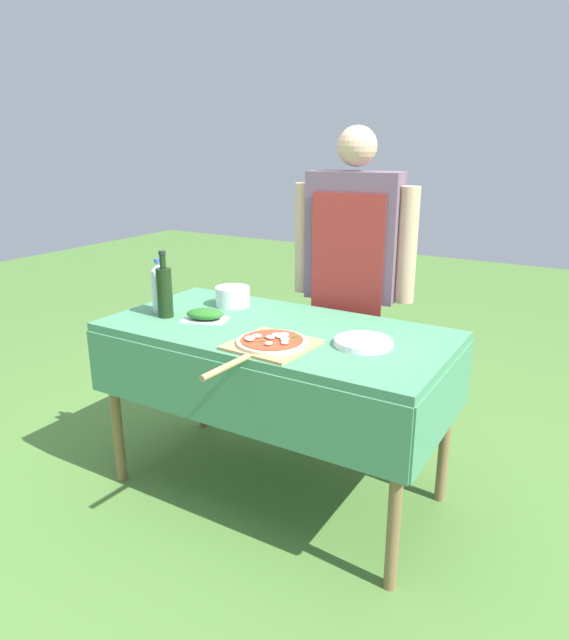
{
  "coord_description": "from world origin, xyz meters",
  "views": [
    {
      "loc": [
        1.23,
        -1.98,
        1.56
      ],
      "look_at": [
        0.05,
        0.0,
        0.84
      ],
      "focal_mm": 32.0,
      "sensor_mm": 36.0,
      "label": 1
    }
  ],
  "objects_px": {
    "water_bottle": "(159,287)",
    "herb_container": "(205,315)",
    "person_cook": "(353,268)",
    "pizza_on_peel": "(270,344)",
    "mixing_tub": "(233,296)",
    "plate_stack": "(363,342)",
    "prep_table": "(276,348)",
    "oil_bottle": "(165,291)"
  },
  "relations": [
    {
      "from": "prep_table",
      "to": "mixing_tub",
      "type": "bearing_deg",
      "value": 153.03
    },
    {
      "from": "prep_table",
      "to": "plate_stack",
      "type": "height_order",
      "value": "plate_stack"
    },
    {
      "from": "oil_bottle",
      "to": "pizza_on_peel",
      "type": "bearing_deg",
      "value": -9.29
    },
    {
      "from": "person_cook",
      "to": "mixing_tub",
      "type": "bearing_deg",
      "value": 33.01
    },
    {
      "from": "oil_bottle",
      "to": "herb_container",
      "type": "relative_size",
      "value": 1.32
    },
    {
      "from": "prep_table",
      "to": "pizza_on_peel",
      "type": "relative_size",
      "value": 2.67
    },
    {
      "from": "pizza_on_peel",
      "to": "plate_stack",
      "type": "xyz_separation_m",
      "value": [
        0.3,
        0.21,
        -0.0
      ]
    },
    {
      "from": "pizza_on_peel",
      "to": "water_bottle",
      "type": "height_order",
      "value": "water_bottle"
    },
    {
      "from": "herb_container",
      "to": "plate_stack",
      "type": "bearing_deg",
      "value": 4.56
    },
    {
      "from": "pizza_on_peel",
      "to": "water_bottle",
      "type": "distance_m",
      "value": 0.73
    },
    {
      "from": "mixing_tub",
      "to": "herb_container",
      "type": "bearing_deg",
      "value": -82.52
    },
    {
      "from": "person_cook",
      "to": "herb_container",
      "type": "distance_m",
      "value": 0.78
    },
    {
      "from": "person_cook",
      "to": "water_bottle",
      "type": "xyz_separation_m",
      "value": [
        -0.7,
        -0.63,
        -0.05
      ]
    },
    {
      "from": "pizza_on_peel",
      "to": "mixing_tub",
      "type": "relative_size",
      "value": 3.38
    },
    {
      "from": "pizza_on_peel",
      "to": "mixing_tub",
      "type": "bearing_deg",
      "value": 142.67
    },
    {
      "from": "mixing_tub",
      "to": "person_cook",
      "type": "bearing_deg",
      "value": 39.73
    },
    {
      "from": "herb_container",
      "to": "person_cook",
      "type": "bearing_deg",
      "value": 56.37
    },
    {
      "from": "water_bottle",
      "to": "herb_container",
      "type": "xyz_separation_m",
      "value": [
        0.27,
        -0.01,
        -0.09
      ]
    },
    {
      "from": "person_cook",
      "to": "plate_stack",
      "type": "distance_m",
      "value": 0.68
    },
    {
      "from": "prep_table",
      "to": "pizza_on_peel",
      "type": "distance_m",
      "value": 0.27
    },
    {
      "from": "mixing_tub",
      "to": "water_bottle",
      "type": "bearing_deg",
      "value": -133.58
    },
    {
      "from": "oil_bottle",
      "to": "person_cook",
      "type": "bearing_deg",
      "value": 48.12
    },
    {
      "from": "plate_stack",
      "to": "mixing_tub",
      "type": "bearing_deg",
      "value": 165.59
    },
    {
      "from": "prep_table",
      "to": "oil_bottle",
      "type": "bearing_deg",
      "value": -166.6
    },
    {
      "from": "prep_table",
      "to": "water_bottle",
      "type": "height_order",
      "value": "water_bottle"
    },
    {
      "from": "oil_bottle",
      "to": "water_bottle",
      "type": "relative_size",
      "value": 1.22
    },
    {
      "from": "prep_table",
      "to": "herb_container",
      "type": "relative_size",
      "value": 6.59
    },
    {
      "from": "prep_table",
      "to": "water_bottle",
      "type": "distance_m",
      "value": 0.64
    },
    {
      "from": "oil_bottle",
      "to": "plate_stack",
      "type": "bearing_deg",
      "value": 6.47
    },
    {
      "from": "water_bottle",
      "to": "mixing_tub",
      "type": "relative_size",
      "value": 1.5
    },
    {
      "from": "pizza_on_peel",
      "to": "herb_container",
      "type": "xyz_separation_m",
      "value": [
        -0.43,
        0.15,
        0.01
      ]
    },
    {
      "from": "prep_table",
      "to": "oil_bottle",
      "type": "distance_m",
      "value": 0.57
    },
    {
      "from": "person_cook",
      "to": "water_bottle",
      "type": "height_order",
      "value": "person_cook"
    },
    {
      "from": "pizza_on_peel",
      "to": "oil_bottle",
      "type": "height_order",
      "value": "oil_bottle"
    },
    {
      "from": "person_cook",
      "to": "pizza_on_peel",
      "type": "bearing_deg",
      "value": 84.04
    },
    {
      "from": "water_bottle",
      "to": "herb_container",
      "type": "bearing_deg",
      "value": -1.2
    },
    {
      "from": "oil_bottle",
      "to": "prep_table",
      "type": "bearing_deg",
      "value": 13.4
    },
    {
      "from": "oil_bottle",
      "to": "plate_stack",
      "type": "relative_size",
      "value": 1.31
    },
    {
      "from": "water_bottle",
      "to": "mixing_tub",
      "type": "xyz_separation_m",
      "value": [
        0.24,
        0.25,
        -0.07
      ]
    },
    {
      "from": "water_bottle",
      "to": "person_cook",
      "type": "bearing_deg",
      "value": 42.19
    },
    {
      "from": "person_cook",
      "to": "herb_container",
      "type": "relative_size",
      "value": 7.17
    },
    {
      "from": "pizza_on_peel",
      "to": "plate_stack",
      "type": "relative_size",
      "value": 2.43
    }
  ]
}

